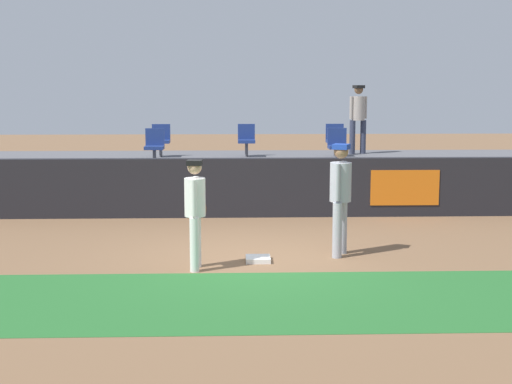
{
  "coord_description": "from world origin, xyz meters",
  "views": [
    {
      "loc": [
        -0.36,
        -11.71,
        2.88
      ],
      "look_at": [
        0.06,
        0.86,
        1.0
      ],
      "focal_mm": 50.96,
      "sensor_mm": 36.0,
      "label": 1
    }
  ],
  "objects_px": {
    "seat_front_left": "(155,144)",
    "seat_back_right": "(335,138)",
    "seat_back_left": "(161,139)",
    "spectator_hooded": "(358,114)",
    "player_fielder_home": "(195,207)",
    "player_runner_visitor": "(340,191)",
    "first_base": "(258,259)",
    "seat_front_right": "(338,144)",
    "seat_back_center": "(246,138)"
  },
  "relations": [
    {
      "from": "seat_front_left",
      "to": "seat_back_right",
      "type": "height_order",
      "value": "same"
    },
    {
      "from": "seat_back_left",
      "to": "spectator_hooded",
      "type": "relative_size",
      "value": 0.46
    },
    {
      "from": "seat_front_left",
      "to": "seat_back_left",
      "type": "xyz_separation_m",
      "value": [
        -0.03,
        1.8,
        0.0
      ]
    },
    {
      "from": "seat_front_left",
      "to": "seat_back_right",
      "type": "xyz_separation_m",
      "value": [
        4.51,
        1.8,
        0.0
      ]
    },
    {
      "from": "player_fielder_home",
      "to": "seat_back_left",
      "type": "distance_m",
      "value": 7.84
    },
    {
      "from": "seat_back_right",
      "to": "seat_back_left",
      "type": "relative_size",
      "value": 1.0
    },
    {
      "from": "player_fielder_home",
      "to": "player_runner_visitor",
      "type": "xyz_separation_m",
      "value": [
        2.38,
        0.83,
        0.1
      ]
    },
    {
      "from": "first_base",
      "to": "spectator_hooded",
      "type": "xyz_separation_m",
      "value": [
        2.98,
        7.9,
        2.02
      ]
    },
    {
      "from": "seat_front_right",
      "to": "seat_back_left",
      "type": "bearing_deg",
      "value": 157.45
    },
    {
      "from": "player_fielder_home",
      "to": "first_base",
      "type": "bearing_deg",
      "value": 118.02
    },
    {
      "from": "seat_front_right",
      "to": "seat_back_right",
      "type": "relative_size",
      "value": 1.0
    },
    {
      "from": "first_base",
      "to": "seat_back_right",
      "type": "bearing_deg",
      "value": 72.61
    },
    {
      "from": "first_base",
      "to": "seat_back_left",
      "type": "xyz_separation_m",
      "value": [
        -2.26,
        7.27,
        1.43
      ]
    },
    {
      "from": "seat_back_right",
      "to": "seat_front_right",
      "type": "bearing_deg",
      "value": -96.29
    },
    {
      "from": "first_base",
      "to": "spectator_hooded",
      "type": "height_order",
      "value": "spectator_hooded"
    },
    {
      "from": "seat_back_center",
      "to": "seat_front_right",
      "type": "relative_size",
      "value": 1.0
    },
    {
      "from": "seat_front_right",
      "to": "seat_back_left",
      "type": "xyz_separation_m",
      "value": [
        -4.34,
        1.8,
        0.0
      ]
    },
    {
      "from": "seat_back_left",
      "to": "spectator_hooded",
      "type": "height_order",
      "value": "spectator_hooded"
    },
    {
      "from": "player_fielder_home",
      "to": "seat_back_right",
      "type": "bearing_deg",
      "value": 160.46
    },
    {
      "from": "player_runner_visitor",
      "to": "spectator_hooded",
      "type": "bearing_deg",
      "value": -168.57
    },
    {
      "from": "seat_front_left",
      "to": "spectator_hooded",
      "type": "distance_m",
      "value": 5.77
    },
    {
      "from": "player_runner_visitor",
      "to": "seat_back_center",
      "type": "xyz_separation_m",
      "value": [
        -1.43,
        6.9,
        0.37
      ]
    },
    {
      "from": "first_base",
      "to": "seat_back_center",
      "type": "xyz_separation_m",
      "value": [
        -0.04,
        7.27,
        1.43
      ]
    },
    {
      "from": "seat_back_right",
      "to": "spectator_hooded",
      "type": "distance_m",
      "value": 1.11
    },
    {
      "from": "seat_front_right",
      "to": "seat_back_right",
      "type": "xyz_separation_m",
      "value": [
        0.2,
        1.8,
        0.0
      ]
    },
    {
      "from": "first_base",
      "to": "player_fielder_home",
      "type": "xyz_separation_m",
      "value": [
        -0.99,
        -0.45,
        0.95
      ]
    },
    {
      "from": "player_runner_visitor",
      "to": "seat_back_right",
      "type": "distance_m",
      "value": 6.97
    },
    {
      "from": "seat_front_right",
      "to": "seat_back_right",
      "type": "height_order",
      "value": "same"
    },
    {
      "from": "player_fielder_home",
      "to": "seat_back_left",
      "type": "bearing_deg",
      "value": -167.31
    },
    {
      "from": "player_fielder_home",
      "to": "seat_back_right",
      "type": "relative_size",
      "value": 2.05
    },
    {
      "from": "spectator_hooded",
      "to": "seat_back_left",
      "type": "bearing_deg",
      "value": -12.36
    },
    {
      "from": "seat_front_left",
      "to": "spectator_hooded",
      "type": "relative_size",
      "value": 0.46
    },
    {
      "from": "seat_back_left",
      "to": "seat_back_center",
      "type": "bearing_deg",
      "value": -0.01
    },
    {
      "from": "seat_back_center",
      "to": "seat_front_left",
      "type": "bearing_deg",
      "value": -140.61
    },
    {
      "from": "player_runner_visitor",
      "to": "seat_back_center",
      "type": "relative_size",
      "value": 2.25
    },
    {
      "from": "player_runner_visitor",
      "to": "seat_front_right",
      "type": "relative_size",
      "value": 2.25
    },
    {
      "from": "seat_front_right",
      "to": "seat_back_right",
      "type": "bearing_deg",
      "value": 83.71
    },
    {
      "from": "seat_back_center",
      "to": "seat_back_right",
      "type": "bearing_deg",
      "value": 0.01
    },
    {
      "from": "seat_back_right",
      "to": "seat_back_left",
      "type": "distance_m",
      "value": 4.53
    },
    {
      "from": "player_fielder_home",
      "to": "seat_back_center",
      "type": "relative_size",
      "value": 2.05
    },
    {
      "from": "seat_front_left",
      "to": "seat_back_right",
      "type": "relative_size",
      "value": 1.0
    },
    {
      "from": "first_base",
      "to": "seat_front_right",
      "type": "relative_size",
      "value": 0.48
    },
    {
      "from": "seat_front_left",
      "to": "seat_front_right",
      "type": "relative_size",
      "value": 1.0
    },
    {
      "from": "seat_front_left",
      "to": "seat_front_right",
      "type": "bearing_deg",
      "value": 0.0
    },
    {
      "from": "first_base",
      "to": "seat_front_left",
      "type": "bearing_deg",
      "value": 112.17
    },
    {
      "from": "player_fielder_home",
      "to": "spectator_hooded",
      "type": "xyz_separation_m",
      "value": [
        3.97,
        8.35,
        1.07
      ]
    },
    {
      "from": "seat_front_left",
      "to": "seat_back_left",
      "type": "bearing_deg",
      "value": 90.83
    },
    {
      "from": "seat_back_center",
      "to": "seat_back_left",
      "type": "xyz_separation_m",
      "value": [
        -2.22,
        0.0,
        0.0
      ]
    },
    {
      "from": "seat_back_center",
      "to": "spectator_hooded",
      "type": "distance_m",
      "value": 3.14
    },
    {
      "from": "seat_front_right",
      "to": "spectator_hooded",
      "type": "xyz_separation_m",
      "value": [
        0.9,
        2.42,
        0.59
      ]
    }
  ]
}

